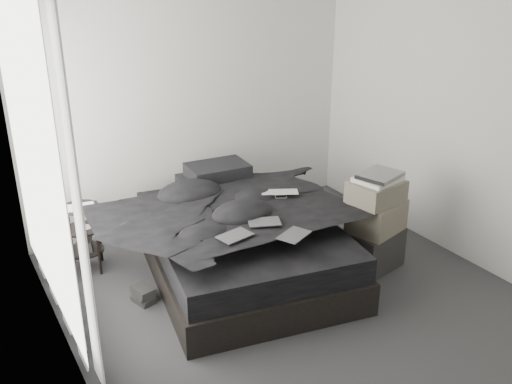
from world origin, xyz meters
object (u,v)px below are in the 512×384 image
bed (242,258)px  laptop (280,187)px  side_stand (84,239)px  box_lower (372,248)px

bed → laptop: size_ratio=6.24×
bed → laptop: bearing=7.5°
bed → laptop: laptop is taller
bed → side_stand: size_ratio=3.37×
bed → box_lower: bearing=-15.4°
bed → side_stand: bearing=157.1°
bed → box_lower: box_lower is taller
side_stand → box_lower: (2.31, -1.29, -0.12)m
bed → box_lower: size_ratio=4.15×
laptop → bed: bearing=-154.5°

